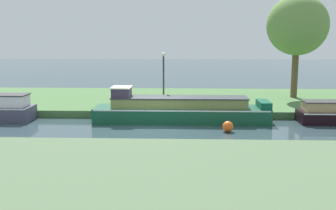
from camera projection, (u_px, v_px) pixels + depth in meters
ground_plane at (152, 127)px, 20.47m from camera, size 120.00×120.00×0.00m
riverbank_far at (160, 101)px, 27.33m from camera, size 72.00×10.00×0.40m
riverbank_near at (127, 189)px, 11.57m from camera, size 72.00×10.00×0.40m
forest_narrowboat at (180, 110)px, 21.49m from camera, size 9.18×1.92×1.86m
willow_tree_left at (298, 26)px, 26.63m from camera, size 4.04×3.29×6.75m
lamp_post at (164, 74)px, 23.09m from camera, size 0.24×0.24×3.19m
mooring_post_near at (247, 106)px, 22.68m from camera, size 0.20×0.20×0.52m
mooring_post_far at (202, 104)px, 22.77m from camera, size 0.14×0.14×0.68m
channel_buoy at (228, 127)px, 19.27m from camera, size 0.52×0.52×0.52m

